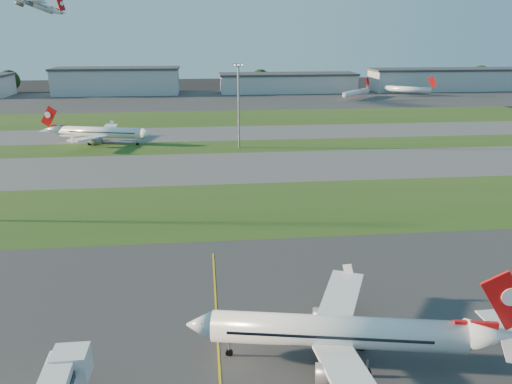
{
  "coord_description": "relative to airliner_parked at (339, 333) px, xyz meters",
  "views": [
    {
      "loc": [
        4.19,
        -45.49,
        35.07
      ],
      "look_at": [
        13.28,
        40.83,
        7.0
      ],
      "focal_mm": 35.0,
      "sensor_mm": 36.0,
      "label": 1
    }
  ],
  "objects": [
    {
      "name": "tree_west",
      "position": [
        -128.16,
        269.67,
        3.42
      ],
      "size": [
        12.1,
        12.1,
        13.2
      ],
      "color": "black",
      "rests_on": "ground"
    },
    {
      "name": "mini_jet_far",
      "position": [
        103.51,
        233.89,
        -0.44
      ],
      "size": [
        25.01,
        16.9,
        9.48
      ],
      "rotation": [
        0.0,
        0.0,
        -0.57
      ],
      "color": "white",
      "rests_on": "ground"
    },
    {
      "name": "taxiway_b",
      "position": [
        -18.16,
        131.67,
        -3.72
      ],
      "size": [
        300.0,
        26.0,
        0.01
      ],
      "primitive_type": "cube",
      "color": "#515154",
      "rests_on": "ground"
    },
    {
      "name": "mini_jet_near",
      "position": [
        69.07,
        221.17,
        -0.44
      ],
      "size": [
        21.15,
        21.75,
        9.48
      ],
      "rotation": [
        0.0,
        0.0,
        0.8
      ],
      "color": "white",
      "rests_on": "ground"
    },
    {
      "name": "yellow_line",
      "position": [
        -13.16,
        -0.33,
        -3.72
      ],
      "size": [
        0.25,
        60.0,
        0.02
      ],
      "primitive_type": "cube",
      "color": "gold",
      "rests_on": "ground"
    },
    {
      "name": "airliner_departing",
      "position": [
        -97.92,
        222.87,
        45.27
      ],
      "size": [
        26.86,
        23.93,
        10.6
      ],
      "rotation": [
        0.0,
        0.0,
        0.72
      ],
      "color": "white"
    },
    {
      "name": "light_mast_centre",
      "position": [
        -3.16,
        107.67,
        11.09
      ],
      "size": [
        3.2,
        0.7,
        25.8
      ],
      "color": "gray",
      "rests_on": "ground"
    },
    {
      "name": "tree_far_east",
      "position": [
        166.84,
        270.67,
        3.74
      ],
      "size": [
        12.65,
        12.65,
        13.8
      ],
      "color": "black",
      "rests_on": "ground"
    },
    {
      "name": "hangar_east",
      "position": [
        36.84,
        254.67,
        1.91
      ],
      "size": [
        81.6,
        23.0,
        11.2
      ],
      "color": "#ACAEB4",
      "rests_on": "ground"
    },
    {
      "name": "apron_near",
      "position": [
        -18.16,
        -0.33,
        -3.72
      ],
      "size": [
        300.0,
        70.0,
        0.01
      ],
      "primitive_type": "cube",
      "color": "#333335",
      "rests_on": "ground"
    },
    {
      "name": "grass_strip_c",
      "position": [
        -18.16,
        164.67,
        -3.72
      ],
      "size": [
        300.0,
        40.0,
        0.01
      ],
      "primitive_type": "cube",
      "color": "#264818",
      "rests_on": "ground"
    },
    {
      "name": "tree_east",
      "position": [
        96.84,
        266.67,
        2.44
      ],
      "size": [
        10.45,
        10.45,
        11.4
      ],
      "color": "black",
      "rests_on": "ground"
    },
    {
      "name": "taxiway_a",
      "position": [
        -18.16,
        84.67,
        -3.72
      ],
      "size": [
        300.0,
        32.0,
        0.01
      ],
      "primitive_type": "cube",
      "color": "#515154",
      "rests_on": "ground"
    },
    {
      "name": "hangar_west",
      "position": [
        -63.16,
        254.67,
        3.91
      ],
      "size": [
        71.4,
        23.0,
        15.2
      ],
      "color": "#ACAEB4",
      "rests_on": "ground"
    },
    {
      "name": "grass_strip_b",
      "position": [
        -18.16,
        109.67,
        -3.72
      ],
      "size": [
        300.0,
        18.0,
        0.01
      ],
      "primitive_type": "cube",
      "color": "#264818",
      "rests_on": "ground"
    },
    {
      "name": "grass_strip_a",
      "position": [
        -18.16,
        51.67,
        -3.72
      ],
      "size": [
        300.0,
        34.0,
        0.01
      ],
      "primitive_type": "cube",
      "color": "#264818",
      "rests_on": "ground"
    },
    {
      "name": "apron_far",
      "position": [
        -18.16,
        224.67,
        -3.72
      ],
      "size": [
        400.0,
        80.0,
        0.01
      ],
      "primitive_type": "cube",
      "color": "#333335",
      "rests_on": "ground"
    },
    {
      "name": "tree_mid_east",
      "position": [
        21.84,
        268.67,
        3.09
      ],
      "size": [
        11.55,
        11.55,
        12.6
      ],
      "color": "black",
      "rests_on": "ground"
    },
    {
      "name": "airliner_taxiing",
      "position": [
        -47.42,
        117.75,
        0.06
      ],
      "size": [
        33.81,
        28.36,
        10.76
      ],
      "rotation": [
        0.0,
        0.0,
        2.89
      ],
      "color": "white",
      "rests_on": "ground"
    },
    {
      "name": "hangar_far_east",
      "position": [
        136.84,
        254.67,
        2.91
      ],
      "size": [
        96.9,
        23.0,
        13.2
      ],
      "color": "#ACAEB4",
      "rests_on": "ground"
    },
    {
      "name": "airliner_parked",
      "position": [
        0.0,
        0.0,
        0.0
      ],
      "size": [
        33.69,
        28.32,
        10.6
      ],
      "rotation": [
        0.0,
        0.0,
        -0.19
      ],
      "color": "white",
      "rests_on": "ground"
    },
    {
      "name": "ground",
      "position": [
        -18.16,
        -0.33,
        -3.72
      ],
      "size": [
        700.0,
        700.0,
        0.0
      ],
      "primitive_type": "plane",
      "color": "black",
      "rests_on": "ground"
    },
    {
      "name": "tree_mid_west",
      "position": [
        -38.16,
        265.67,
        2.11
      ],
      "size": [
        9.9,
        9.9,
        10.8
      ],
      "color": "black",
      "rests_on": "ground"
    }
  ]
}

